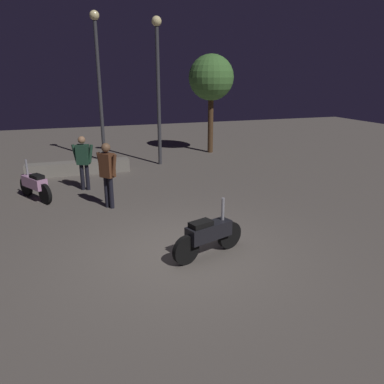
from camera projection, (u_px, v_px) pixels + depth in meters
name	position (u px, v px, depth m)	size (l,w,h in m)	color
ground_plane	(180.00, 253.00, 7.35)	(40.00, 40.00, 0.00)	#605951
motorcycle_black_foreground	(209.00, 235.00, 7.11)	(1.60, 0.64, 1.11)	black
motorcycle_pink_parked_left	(35.00, 185.00, 10.36)	(0.91, 1.49, 1.11)	black
person_rider_beside	(107.00, 170.00, 9.55)	(0.50, 0.57, 1.73)	black
person_bystander_far	(83.00, 158.00, 11.11)	(0.64, 0.36, 1.65)	black
streetlamp_near	(158.00, 75.00, 13.69)	(0.36, 0.36, 5.38)	#38383D
streetlamp_far	(98.00, 71.00, 14.22)	(0.36, 0.36, 5.65)	#38383D
tree_left_bg	(211.00, 78.00, 16.01)	(1.95, 1.95, 4.26)	#4C331E
planter_wall_low	(79.00, 168.00, 13.17)	(3.55, 0.50, 0.45)	gray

